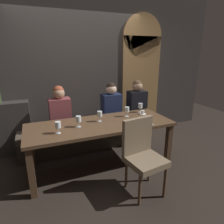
{
  "coord_description": "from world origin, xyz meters",
  "views": [
    {
      "loc": [
        -0.89,
        -2.65,
        1.78
      ],
      "look_at": [
        0.26,
        0.17,
        0.84
      ],
      "focal_mm": 31.35,
      "sensor_mm": 36.0,
      "label": 1
    }
  ],
  "objects_px": {
    "wine_glass_center_front": "(140,106)",
    "dessert_plate": "(143,123)",
    "diner_redhead": "(60,110)",
    "wine_glass_far_left": "(100,114)",
    "diner_far_end": "(137,101)",
    "wine_glass_near_right": "(78,119)",
    "wine_glass_center_back": "(58,125)",
    "dining_table": "(101,129)",
    "diner_bearded": "(111,104)",
    "fork_on_table": "(151,123)",
    "chair_near_side": "(142,151)",
    "espresso_cup": "(143,113)",
    "wine_glass_end_left": "(127,110)",
    "banquette_bench": "(89,136)"
  },
  "relations": [
    {
      "from": "diner_bearded",
      "to": "wine_glass_near_right",
      "type": "xyz_separation_m",
      "value": [
        -0.8,
        -0.72,
        0.03
      ]
    },
    {
      "from": "diner_far_end",
      "to": "wine_glass_end_left",
      "type": "height_order",
      "value": "diner_far_end"
    },
    {
      "from": "diner_bearded",
      "to": "banquette_bench",
      "type": "bearing_deg",
      "value": 179.63
    },
    {
      "from": "wine_glass_center_front",
      "to": "fork_on_table",
      "type": "bearing_deg",
      "value": -103.87
    },
    {
      "from": "banquette_bench",
      "to": "wine_glass_end_left",
      "type": "bearing_deg",
      "value": -46.66
    },
    {
      "from": "espresso_cup",
      "to": "diner_redhead",
      "type": "bearing_deg",
      "value": 157.94
    },
    {
      "from": "diner_far_end",
      "to": "wine_glass_center_back",
      "type": "height_order",
      "value": "diner_far_end"
    },
    {
      "from": "diner_redhead",
      "to": "diner_far_end",
      "type": "relative_size",
      "value": 0.98
    },
    {
      "from": "diner_bearded",
      "to": "wine_glass_center_front",
      "type": "xyz_separation_m",
      "value": [
        0.39,
        -0.42,
        0.03
      ]
    },
    {
      "from": "banquette_bench",
      "to": "diner_bearded",
      "type": "distance_m",
      "value": 0.75
    },
    {
      "from": "diner_redhead",
      "to": "diner_bearded",
      "type": "height_order",
      "value": "diner_redhead"
    },
    {
      "from": "dining_table",
      "to": "wine_glass_near_right",
      "type": "xyz_separation_m",
      "value": [
        -0.34,
        -0.02,
        0.2
      ]
    },
    {
      "from": "diner_bearded",
      "to": "espresso_cup",
      "type": "height_order",
      "value": "diner_bearded"
    },
    {
      "from": "diner_far_end",
      "to": "wine_glass_far_left",
      "type": "relative_size",
      "value": 4.91
    },
    {
      "from": "diner_redhead",
      "to": "wine_glass_center_back",
      "type": "relative_size",
      "value": 4.81
    },
    {
      "from": "chair_near_side",
      "to": "espresso_cup",
      "type": "bearing_deg",
      "value": 59.38
    },
    {
      "from": "diner_bearded",
      "to": "wine_glass_center_back",
      "type": "relative_size",
      "value": 4.8
    },
    {
      "from": "diner_far_end",
      "to": "fork_on_table",
      "type": "xyz_separation_m",
      "value": [
        -0.31,
        -0.99,
        -0.09
      ]
    },
    {
      "from": "wine_glass_near_right",
      "to": "wine_glass_center_back",
      "type": "bearing_deg",
      "value": -157.0
    },
    {
      "from": "wine_glass_far_left",
      "to": "banquette_bench",
      "type": "bearing_deg",
      "value": 91.79
    },
    {
      "from": "banquette_bench",
      "to": "espresso_cup",
      "type": "distance_m",
      "value": 1.13
    },
    {
      "from": "wine_glass_far_left",
      "to": "diner_far_end",
      "type": "bearing_deg",
      "value": 31.57
    },
    {
      "from": "wine_glass_near_right",
      "to": "espresso_cup",
      "type": "height_order",
      "value": "wine_glass_near_right"
    },
    {
      "from": "diner_bearded",
      "to": "wine_glass_center_back",
      "type": "xyz_separation_m",
      "value": [
        -1.1,
        -0.85,
        0.03
      ]
    },
    {
      "from": "wine_glass_near_right",
      "to": "wine_glass_center_back",
      "type": "distance_m",
      "value": 0.33
    },
    {
      "from": "wine_glass_center_front",
      "to": "dessert_plate",
      "type": "distance_m",
      "value": 0.63
    },
    {
      "from": "diner_redhead",
      "to": "dessert_plate",
      "type": "relative_size",
      "value": 4.16
    },
    {
      "from": "dessert_plate",
      "to": "wine_glass_center_front",
      "type": "bearing_deg",
      "value": 63.33
    },
    {
      "from": "dining_table",
      "to": "diner_bearded",
      "type": "height_order",
      "value": "diner_bearded"
    },
    {
      "from": "chair_near_side",
      "to": "diner_bearded",
      "type": "bearing_deg",
      "value": 84.14
    },
    {
      "from": "wine_glass_near_right",
      "to": "fork_on_table",
      "type": "bearing_deg",
      "value": -14.69
    },
    {
      "from": "fork_on_table",
      "to": "wine_glass_near_right",
      "type": "bearing_deg",
      "value": 170.69
    },
    {
      "from": "wine_glass_center_back",
      "to": "espresso_cup",
      "type": "distance_m",
      "value": 1.51
    },
    {
      "from": "diner_redhead",
      "to": "espresso_cup",
      "type": "relative_size",
      "value": 6.58
    },
    {
      "from": "dining_table",
      "to": "wine_glass_center_back",
      "type": "bearing_deg",
      "value": -167.01
    },
    {
      "from": "dining_table",
      "to": "chair_near_side",
      "type": "height_order",
      "value": "chair_near_side"
    },
    {
      "from": "dining_table",
      "to": "wine_glass_near_right",
      "type": "bearing_deg",
      "value": -176.74
    },
    {
      "from": "diner_redhead",
      "to": "wine_glass_near_right",
      "type": "relative_size",
      "value": 4.81
    },
    {
      "from": "banquette_bench",
      "to": "wine_glass_end_left",
      "type": "relative_size",
      "value": 15.24
    },
    {
      "from": "espresso_cup",
      "to": "wine_glass_end_left",
      "type": "bearing_deg",
      "value": -179.49
    },
    {
      "from": "diner_bearded",
      "to": "wine_glass_end_left",
      "type": "xyz_separation_m",
      "value": [
        0.06,
        -0.55,
        0.03
      ]
    },
    {
      "from": "diner_redhead",
      "to": "diner_bearded",
      "type": "bearing_deg",
      "value": 0.3
    },
    {
      "from": "wine_glass_end_left",
      "to": "fork_on_table",
      "type": "relative_size",
      "value": 0.96
    },
    {
      "from": "wine_glass_end_left",
      "to": "wine_glass_center_front",
      "type": "bearing_deg",
      "value": 20.96
    },
    {
      "from": "wine_glass_far_left",
      "to": "wine_glass_end_left",
      "type": "height_order",
      "value": "same"
    },
    {
      "from": "banquette_bench",
      "to": "wine_glass_near_right",
      "type": "xyz_separation_m",
      "value": [
        -0.34,
        -0.72,
        0.62
      ]
    },
    {
      "from": "wine_glass_center_back",
      "to": "fork_on_table",
      "type": "xyz_separation_m",
      "value": [
        1.35,
        -0.15,
        -0.11
      ]
    },
    {
      "from": "diner_redhead",
      "to": "wine_glass_far_left",
      "type": "xyz_separation_m",
      "value": [
        0.52,
        -0.6,
        0.03
      ]
    },
    {
      "from": "diner_bearded",
      "to": "fork_on_table",
      "type": "relative_size",
      "value": 4.63
    },
    {
      "from": "chair_near_side",
      "to": "wine_glass_far_left",
      "type": "distance_m",
      "value": 0.91
    }
  ]
}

